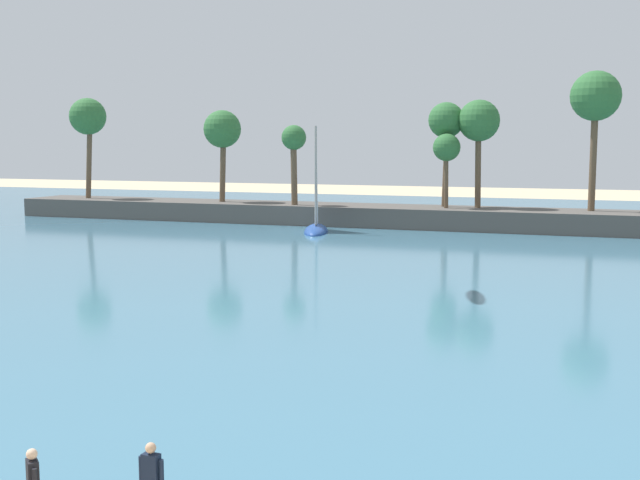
% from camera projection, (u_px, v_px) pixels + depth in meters
% --- Properties ---
extents(sea, '(220.00, 95.48, 0.06)m').
position_uv_depth(sea, '(466.00, 240.00, 61.02)').
color(sea, teal).
rests_on(sea, ground).
extents(palm_headland, '(89.97, 6.27, 13.14)m').
position_uv_depth(palm_headland, '(496.00, 189.00, 67.43)').
color(palm_headland, '#514C47').
rests_on(palm_headland, ground).
extents(sailboat_near_shore, '(3.62, 6.68, 9.28)m').
position_uv_depth(sailboat_near_shore, '(316.00, 222.00, 65.89)').
color(sailboat_near_shore, '#234793').
rests_on(sailboat_near_shore, sea).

